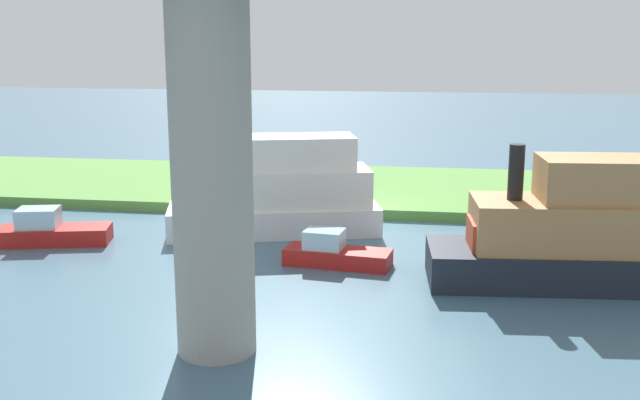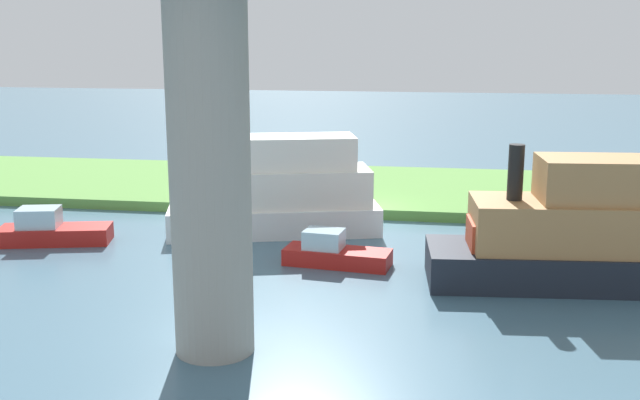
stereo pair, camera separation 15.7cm
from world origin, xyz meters
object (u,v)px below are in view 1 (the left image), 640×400
object	(u,v)px
person_on_bank	(298,189)
houseboat_blue	(334,253)
riverboat_paddlewheel	(281,194)
motorboat_red	(51,231)
mooring_post	(289,193)
skiff_small	(579,233)
bridge_pylon	(212,166)

from	to	relation	value
person_on_bank	houseboat_blue	bearing A→B (deg)	109.35
riverboat_paddlewheel	motorboat_red	distance (m)	9.86
mooring_post	riverboat_paddlewheel	xyz separation A→B (m)	(-0.38, 3.79, 0.77)
skiff_small	mooring_post	bearing A→B (deg)	-37.15
mooring_post	skiff_small	size ratio (longest dim) A/B	0.10
person_on_bank	mooring_post	size ratio (longest dim) A/B	1.45
mooring_post	bridge_pylon	bearing A→B (deg)	94.10
person_on_bank	houseboat_blue	world-z (taller)	person_on_bank
houseboat_blue	bridge_pylon	bearing A→B (deg)	75.55
riverboat_paddlewheel	motorboat_red	bearing A→B (deg)	19.60
houseboat_blue	skiff_small	bearing A→B (deg)	174.00
skiff_small	bridge_pylon	bearing A→B (deg)	34.53
bridge_pylon	skiff_small	world-z (taller)	bridge_pylon
person_on_bank	skiff_small	world-z (taller)	skiff_small
bridge_pylon	mooring_post	world-z (taller)	bridge_pylon
riverboat_paddlewheel	skiff_small	bearing A→B (deg)	155.34
person_on_bank	motorboat_red	size ratio (longest dim) A/B	0.29
mooring_post	person_on_bank	bearing A→B (deg)	178.97
motorboat_red	houseboat_blue	world-z (taller)	motorboat_red
bridge_pylon	motorboat_red	distance (m)	14.65
mooring_post	motorboat_red	size ratio (longest dim) A/B	0.20
houseboat_blue	skiff_small	world-z (taller)	skiff_small
riverboat_paddlewheel	houseboat_blue	distance (m)	5.51
houseboat_blue	person_on_bank	bearing A→B (deg)	-70.65
motorboat_red	riverboat_paddlewheel	bearing A→B (deg)	-160.40
skiff_small	houseboat_blue	bearing A→B (deg)	-6.00
person_on_bank	houseboat_blue	size ratio (longest dim) A/B	0.33
person_on_bank	motorboat_red	world-z (taller)	person_on_bank
bridge_pylon	skiff_small	distance (m)	13.66
motorboat_red	houseboat_blue	xyz separation A→B (m)	(-12.20, 1.18, -0.06)
bridge_pylon	person_on_bank	xyz separation A→B (m)	(0.72, -16.65, -4.04)
mooring_post	skiff_small	xyz separation A→B (m)	(-12.09, 9.16, 0.86)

